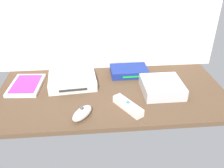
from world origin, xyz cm
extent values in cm
cube|color=brown|center=(0.00, 0.00, -1.00)|extent=(100.00, 48.00, 2.00)
cube|color=white|center=(0.00, 24.60, 32.00)|extent=(110.00, 1.20, 64.00)
cube|color=white|center=(-17.49, 7.65, 2.20)|extent=(22.34, 17.80, 4.40)
cube|color=#2D2D2D|center=(-16.76, -0.52, 2.20)|extent=(12.01, 1.67, 0.80)
cube|color=silver|center=(21.62, -1.96, 2.50)|extent=(17.15, 17.15, 5.00)
cube|color=silver|center=(21.62, -1.96, 5.15)|extent=(16.47, 16.47, 0.30)
cube|color=white|center=(-38.49, 8.11, 0.70)|extent=(14.96, 19.95, 1.40)
cube|color=#B233B2|center=(-38.49, 8.11, 1.48)|extent=(12.32, 17.11, 0.16)
cube|color=navy|center=(9.87, 15.86, 1.70)|extent=(18.17, 12.25, 3.40)
cube|color=#19D833|center=(9.96, 9.66, 1.70)|extent=(8.00, 0.51, 0.60)
cube|color=white|center=(5.04, -13.17, 1.50)|extent=(10.82, 14.49, 3.00)
cylinder|color=#387FDB|center=(5.04, -13.17, 3.20)|extent=(1.40, 1.40, 0.40)
ellipsoid|color=white|center=(-12.63, -16.99, 2.00)|extent=(9.56, 10.62, 4.00)
sphere|color=#4C4C4C|center=(-12.63, -16.99, 4.40)|extent=(1.40, 1.40, 1.40)
cube|color=white|center=(-18.05, 8.58, 5.40)|extent=(14.97, 9.08, 2.00)
cylinder|color=#99999E|center=(-22.04, 8.28, 6.60)|extent=(2.15, 2.15, 0.40)
camera|label=1|loc=(-7.99, -88.71, 56.28)|focal=38.44mm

